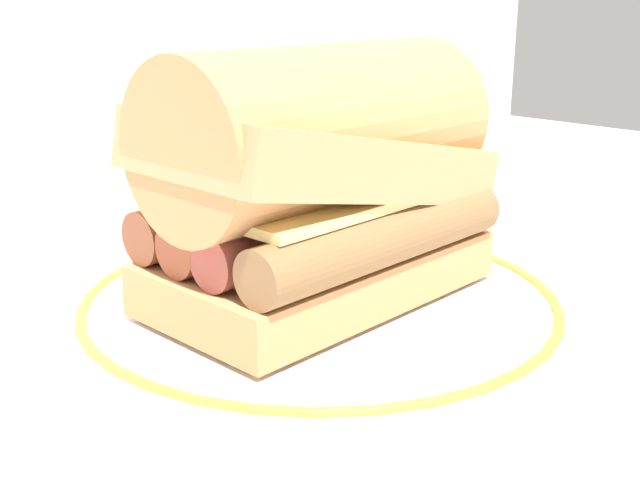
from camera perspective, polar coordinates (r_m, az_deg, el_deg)
name	(u,v)px	position (r m, az deg, el deg)	size (l,w,h in m)	color
ground_plane	(297,340)	(0.41, -1.65, -7.12)	(1.50, 1.50, 0.00)	white
plate	(320,305)	(0.44, 0.00, -4.67)	(0.28, 0.28, 0.01)	white
sausage_sandwich	(320,177)	(0.41, 0.00, 4.53)	(0.19, 0.12, 0.13)	tan
drinking_glass	(52,179)	(0.58, -18.55, 4.15)	(0.06, 0.06, 0.11)	silver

